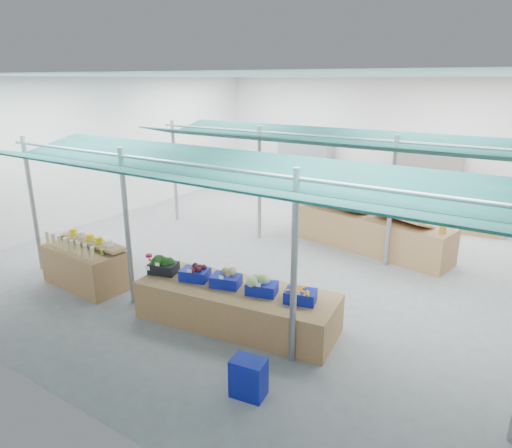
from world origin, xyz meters
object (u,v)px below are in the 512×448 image
object	(u,v)px
crate_stack	(248,378)
bottle_shelf	(86,265)
veg_counter	(236,306)
fruit_counter	(368,232)
vendor_left	(342,201)
vendor_right	(406,211)

from	to	relation	value
crate_stack	bottle_shelf	bearing A→B (deg)	167.62
bottle_shelf	veg_counter	world-z (taller)	bottle_shelf
fruit_counter	veg_counter	bearing A→B (deg)	-86.60
crate_stack	vendor_left	bearing A→B (deg)	103.95
fruit_counter	vendor_right	size ratio (longest dim) A/B	2.50
bottle_shelf	fruit_counter	bearing A→B (deg)	54.83
vendor_right	fruit_counter	bearing A→B (deg)	71.97
bottle_shelf	fruit_counter	world-z (taller)	bottle_shelf
bottle_shelf	crate_stack	bearing A→B (deg)	-9.21
veg_counter	vendor_left	xyz separation A→B (m)	(-0.59, 5.95, 0.49)
veg_counter	bottle_shelf	bearing A→B (deg)	178.75
veg_counter	vendor_left	world-z (taller)	vendor_left
bottle_shelf	fruit_counter	size ratio (longest dim) A/B	0.45
bottle_shelf	vendor_left	world-z (taller)	vendor_left
crate_stack	fruit_counter	bearing A→B (deg)	95.81
fruit_counter	vendor_left	xyz separation A→B (m)	(-1.20, 1.10, 0.39)
fruit_counter	bottle_shelf	bearing A→B (deg)	-117.76
fruit_counter	crate_stack	distance (m)	6.35
veg_counter	fruit_counter	distance (m)	4.89
fruit_counter	vendor_right	distance (m)	1.31
veg_counter	vendor_left	bearing A→B (deg)	87.71
bottle_shelf	vendor_left	distance (m)	7.03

